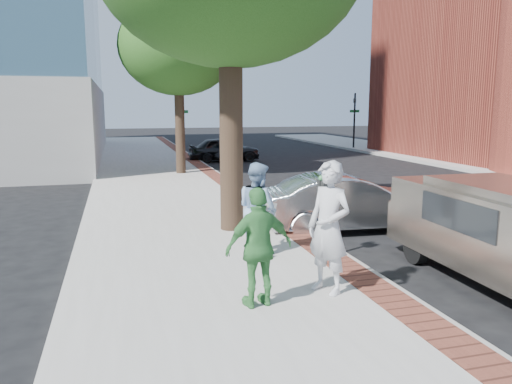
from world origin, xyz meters
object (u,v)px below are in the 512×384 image
object	(u,v)px
parking_meter	(323,198)
bg_car	(224,149)
person_gray	(329,228)
van	(503,229)
person_officer	(258,208)
person_green	(259,247)
sedan_silver	(347,203)

from	to	relation	value
parking_meter	bg_car	xyz separation A→B (m)	(1.81, 17.61, -0.56)
person_gray	van	bearing A→B (deg)	61.92
parking_meter	person_officer	bearing A→B (deg)	169.63
parking_meter	person_green	size ratio (longest dim) A/B	0.87
person_gray	sedan_silver	size ratio (longest dim) A/B	0.49
person_green	person_officer	bearing A→B (deg)	-114.22
parking_meter	van	world-z (taller)	van
sedan_silver	bg_car	bearing A→B (deg)	2.78
van	sedan_silver	bearing A→B (deg)	103.48
van	parking_meter	bearing A→B (deg)	139.52
person_officer	parking_meter	bearing A→B (deg)	-121.96
sedan_silver	van	xyz separation A→B (m)	(0.88, -4.00, 0.26)
person_gray	bg_car	distance (m)	19.80
person_officer	van	world-z (taller)	person_officer
person_officer	bg_car	distance (m)	17.65
person_officer	sedan_silver	distance (m)	3.20
person_green	bg_car	bearing A→B (deg)	-109.48
sedan_silver	van	bearing A→B (deg)	-163.54
parking_meter	person_officer	world-z (taller)	person_officer
parking_meter	person_gray	world-z (taller)	person_gray
person_green	van	world-z (taller)	person_green
parking_meter	sedan_silver	world-z (taller)	parking_meter
parking_meter	bg_car	bearing A→B (deg)	84.14
sedan_silver	person_green	bearing A→B (deg)	145.29
person_gray	bg_car	world-z (taller)	person_gray
person_gray	person_green	world-z (taller)	person_gray
person_green	bg_car	size ratio (longest dim) A/B	0.45
person_green	van	size ratio (longest dim) A/B	0.36
person_gray	person_green	xyz separation A→B (m)	(-1.15, -0.23, -0.15)
person_green	van	bearing A→B (deg)	173.51
van	person_green	bearing A→B (deg)	-176.51
parking_meter	bg_car	size ratio (longest dim) A/B	0.39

